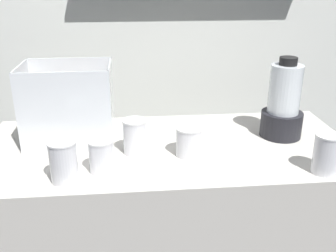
# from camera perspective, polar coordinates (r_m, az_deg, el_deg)

# --- Properties ---
(counter) EXTENTS (1.40, 0.64, 0.90)m
(counter) POSITION_cam_1_polar(r_m,az_deg,el_deg) (1.71, 0.00, -16.70)
(counter) COLOR beige
(counter) RESTS_ON ground_plane
(back_wall_unit) EXTENTS (2.60, 0.24, 2.50)m
(back_wall_unit) POSITION_cam_1_polar(r_m,az_deg,el_deg) (2.11, -1.91, 15.09)
(back_wall_unit) COLOR silver
(back_wall_unit) RESTS_ON ground_plane
(carrot_display_bin) EXTENTS (0.33, 0.23, 0.30)m
(carrot_display_bin) POSITION_cam_1_polar(r_m,az_deg,el_deg) (1.53, -14.22, 1.32)
(carrot_display_bin) COLOR white
(carrot_display_bin) RESTS_ON counter
(blender_pitcher) EXTENTS (0.16, 0.16, 0.32)m
(blender_pitcher) POSITION_cam_1_polar(r_m,az_deg,el_deg) (1.58, 16.57, 2.91)
(blender_pitcher) COLOR black
(blender_pitcher) RESTS_ON counter
(juice_cup_carrot_far_left) EXTENTS (0.09, 0.09, 0.13)m
(juice_cup_carrot_far_left) POSITION_cam_1_polar(r_m,az_deg,el_deg) (1.25, -15.07, -5.39)
(juice_cup_carrot_far_left) COLOR white
(juice_cup_carrot_far_left) RESTS_ON counter
(juice_cup_carrot_left) EXTENTS (0.08, 0.08, 0.11)m
(juice_cup_carrot_left) POSITION_cam_1_polar(r_m,az_deg,el_deg) (1.29, -9.80, -4.63)
(juice_cup_carrot_left) COLOR white
(juice_cup_carrot_left) RESTS_ON counter
(juice_cup_pomegranate_middle) EXTENTS (0.09, 0.09, 0.13)m
(juice_cup_pomegranate_middle) POSITION_cam_1_polar(r_m,az_deg,el_deg) (1.40, -4.86, -1.89)
(juice_cup_pomegranate_middle) COLOR white
(juice_cup_pomegranate_middle) RESTS_ON counter
(juice_cup_beet_right) EXTENTS (0.10, 0.10, 0.11)m
(juice_cup_beet_right) POSITION_cam_1_polar(r_m,az_deg,el_deg) (1.38, 3.07, -2.56)
(juice_cup_beet_right) COLOR white
(juice_cup_beet_right) RESTS_ON counter
(juice_cup_pomegranate_far_right) EXTENTS (0.09, 0.09, 0.13)m
(juice_cup_pomegranate_far_right) POSITION_cam_1_polar(r_m,az_deg,el_deg) (1.36, 22.18, -4.17)
(juice_cup_pomegranate_far_right) COLOR white
(juice_cup_pomegranate_far_right) RESTS_ON counter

